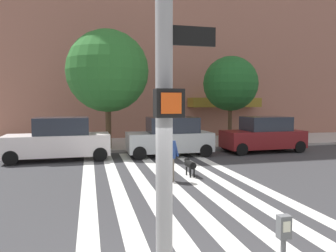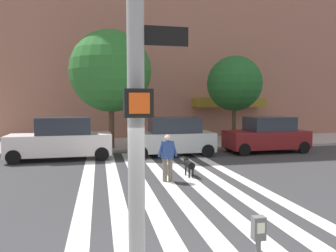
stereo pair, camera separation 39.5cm
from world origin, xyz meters
name	(u,v)px [view 2 (the right image)]	position (x,y,z in m)	size (l,w,h in m)	color
ground_plane	(133,183)	(0.00, 6.75, 0.00)	(160.00, 160.00, 0.00)	#353538
sidewalk_far	(117,144)	(0.00, 16.50, 0.07)	(80.00, 6.00, 0.15)	#ACA49F
crosswalk_stripes	(166,181)	(1.17, 6.75, 0.00)	(5.85, 12.90, 0.01)	silver
traffic_light_pole	(137,26)	(-0.70, -0.70, 3.52)	(0.74, 0.46, 5.80)	gray
parked_car_behind_first	(62,140)	(-2.88, 11.97, 0.96)	(4.83, 1.94, 2.04)	silver
parked_car_third_in_line	(172,137)	(2.58, 11.97, 0.96)	(4.33, 2.01, 1.99)	#B0B5B6
parked_car_fourth_in_line	(267,135)	(7.97, 11.97, 0.94)	(4.53, 2.06, 1.96)	maroon
street_tree_nearest	(111,71)	(-0.43, 14.31, 4.49)	(4.58, 4.58, 6.64)	#4C3823
street_tree_middle	(234,84)	(7.36, 15.04, 3.95)	(3.50, 3.50, 5.56)	#4C3823
pedestrian_dog_walker	(168,155)	(1.21, 6.71, 0.93)	(0.71, 0.25, 1.64)	#6B6051
dog_on_leash	(189,164)	(2.16, 7.33, 0.44)	(0.28, 1.02, 0.65)	black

